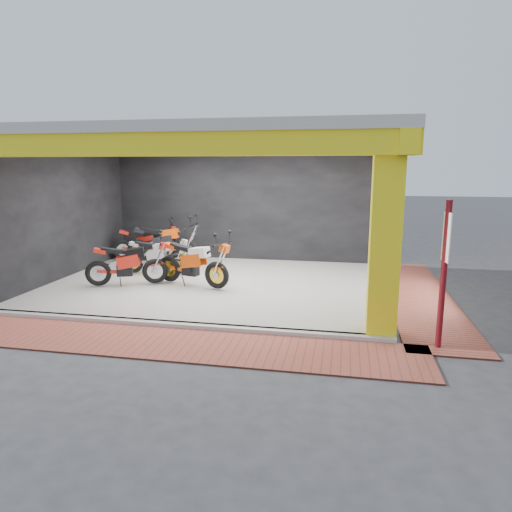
{
  "coord_description": "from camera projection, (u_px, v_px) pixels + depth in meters",
  "views": [
    {
      "loc": [
        3.07,
        -8.6,
        2.93
      ],
      "look_at": [
        1.1,
        1.51,
        0.9
      ],
      "focal_mm": 32.0,
      "sensor_mm": 36.0,
      "label": 1
    }
  ],
  "objects": [
    {
      "name": "moto_row_a",
      "position": [
        177.0,
        253.0,
        12.0
      ],
      "size": [
        1.93,
        0.84,
        1.15
      ],
      "primitive_type": null,
      "rotation": [
        0.0,
        0.0,
        0.07
      ],
      "color": "#A8AAB0",
      "rests_on": "showroom_floor"
    },
    {
      "name": "left_wall",
      "position": [
        63.0,
        213.0,
        11.78
      ],
      "size": [
        0.2,
        6.2,
        3.5
      ],
      "primitive_type": "cube",
      "color": "black",
      "rests_on": "ground"
    },
    {
      "name": "ground",
      "position": [
        190.0,
        310.0,
        9.43
      ],
      "size": [
        80.0,
        80.0,
        0.0
      ],
      "primitive_type": "plane",
      "color": "#2D2D30",
      "rests_on": "ground"
    },
    {
      "name": "moto_row_c",
      "position": [
        187.0,
        241.0,
        13.22
      ],
      "size": [
        2.36,
        1.01,
        1.41
      ],
      "primitive_type": null,
      "rotation": [
        0.0,
        0.0,
        0.07
      ],
      "color": "black",
      "rests_on": "showroom_floor"
    },
    {
      "name": "signpost",
      "position": [
        444.0,
        269.0,
        7.21
      ],
      "size": [
        0.1,
        0.34,
        2.42
      ],
      "rotation": [
        0.0,
        0.0,
        0.11
      ],
      "color": "maroon",
      "rests_on": "ground"
    },
    {
      "name": "header_beam_front",
      "position": [
        166.0,
        144.0,
        7.83
      ],
      "size": [
        8.4,
        0.3,
        0.4
      ],
      "primitive_type": "cube",
      "color": "yellow",
      "rests_on": "corner_column"
    },
    {
      "name": "header_beam_right",
      "position": [
        391.0,
        149.0,
        9.96
      ],
      "size": [
        0.3,
        6.4,
        0.4
      ],
      "primitive_type": "cube",
      "color": "yellow",
      "rests_on": "corner_column"
    },
    {
      "name": "showroom_floor",
      "position": [
        217.0,
        284.0,
        11.34
      ],
      "size": [
        8.0,
        6.0,
        0.1
      ],
      "primitive_type": "cube",
      "color": "white",
      "rests_on": "ground"
    },
    {
      "name": "moto_row_d",
      "position": [
        166.0,
        240.0,
        13.97
      ],
      "size": [
        2.17,
        1.28,
        1.25
      ],
      "primitive_type": null,
      "rotation": [
        0.0,
        0.0,
        0.27
      ],
      "color": "red",
      "rests_on": "showroom_floor"
    },
    {
      "name": "paver_right",
      "position": [
        419.0,
        296.0,
        10.45
      ],
      "size": [
        1.4,
        7.0,
        0.03
      ],
      "primitive_type": "cube",
      "color": "brown",
      "rests_on": "ground"
    },
    {
      "name": "floor_kerb",
      "position": [
        172.0,
        325.0,
        8.43
      ],
      "size": [
        8.0,
        0.2,
        0.1
      ],
      "primitive_type": "cube",
      "color": "white",
      "rests_on": "ground"
    },
    {
      "name": "moto_hero",
      "position": [
        217.0,
        262.0,
        10.53
      ],
      "size": [
        2.3,
        1.42,
        1.32
      ],
      "primitive_type": null,
      "rotation": [
        0.0,
        0.0,
        -0.31
      ],
      "color": "#E24609",
      "rests_on": "showroom_floor"
    },
    {
      "name": "moto_row_b",
      "position": [
        155.0,
        259.0,
        11.02
      ],
      "size": [
        2.18,
        1.44,
        1.25
      ],
      "primitive_type": null,
      "rotation": [
        0.0,
        0.0,
        0.37
      ],
      "color": "red",
      "rests_on": "showroom_floor"
    },
    {
      "name": "corner_column",
      "position": [
        385.0,
        238.0,
        7.66
      ],
      "size": [
        0.5,
        0.5,
        3.5
      ],
      "primitive_type": "cube",
      "color": "yellow",
      "rests_on": "ground"
    },
    {
      "name": "back_wall",
      "position": [
        243.0,
        205.0,
        14.0
      ],
      "size": [
        8.2,
        0.2,
        3.5
      ],
      "primitive_type": "cube",
      "color": "black",
      "rests_on": "ground"
    },
    {
      "name": "showroom_ceiling",
      "position": [
        214.0,
        137.0,
        10.66
      ],
      "size": [
        8.4,
        6.4,
        0.2
      ],
      "primitive_type": "cube",
      "color": "beige",
      "rests_on": "corner_column"
    },
    {
      "name": "paver_front",
      "position": [
        155.0,
        342.0,
        7.69
      ],
      "size": [
        9.0,
        1.4,
        0.03
      ],
      "primitive_type": "cube",
      "color": "brown",
      "rests_on": "ground"
    }
  ]
}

